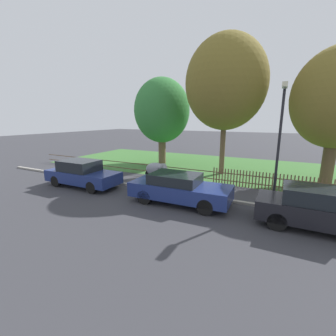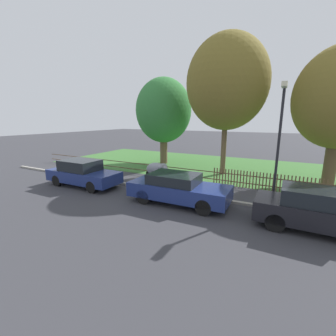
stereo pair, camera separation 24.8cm
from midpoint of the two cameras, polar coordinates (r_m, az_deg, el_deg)
The scene contains 8 objects.
grass_strip at distance 18.60m, azimuth 37.00°, elevation -2.02°, with size 43.59×10.14×0.01m, color #3D7033.
parked_car_silver_hatchback at distance 13.85m, azimuth -20.36°, elevation -1.22°, with size 4.43×1.74×1.51m.
parked_car_black_saloon at distance 10.32m, azimuth 3.19°, elevation -5.13°, with size 4.64×1.89×1.39m.
parked_car_navy_estate at distance 9.43m, azimuth 34.06°, elevation -8.83°, with size 4.02×1.67×1.51m.
covered_motorcycle at distance 14.27m, azimuth -2.06°, elevation -0.44°, with size 1.82×0.90×1.11m.
tree_nearest_kerb at distance 19.52m, azimuth -0.75°, elevation 14.30°, with size 4.66×4.66×7.19m.
tree_behind_motorcycle at distance 16.18m, azimuth 15.22°, elevation 20.09°, with size 5.31×5.31×9.18m.
street_lamp at distance 10.52m, azimuth 27.14°, elevation 8.27°, with size 0.20×0.79×5.21m.
Camera 2 is at (-3.04, -10.00, 3.83)m, focal length 24.00 mm.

